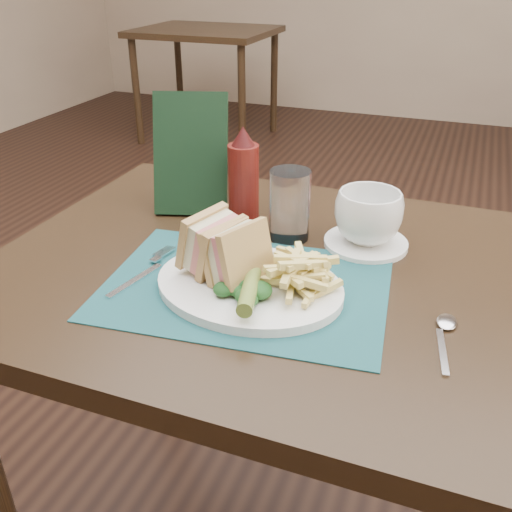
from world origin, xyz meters
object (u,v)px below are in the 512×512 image
Objects in this scene: plate at (249,286)px; check_presenter at (191,154)px; ketchup_bottle at (243,174)px; table_bg_left at (207,85)px; placemat at (245,287)px; coffee_cup at (368,217)px; drinking_glass at (290,205)px; saucer at (366,243)px; table_main at (258,423)px; sandwich_half_a at (202,238)px; sandwich_half_b at (228,248)px.

plate is 1.26× the size of check_presenter.
plate is 0.29m from ketchup_bottle.
table_bg_left is 3.39m from placemat.
table_bg_left is at bearing 120.35° from coffee_cup.
ketchup_bottle reaches higher than drinking_glass.
placemat is 0.01m from plate.
placemat is at bearing -125.28° from saucer.
table_bg_left is 3.77× the size of check_presenter.
ketchup_bottle is (1.39, -2.78, 0.47)m from table_bg_left.
table_main is 6.92× the size of drinking_glass.
check_presenter reaches higher than sandwich_half_a.
drinking_glass reaches higher than sandwich_half_b.
saucer is (0.15, 0.21, 0.00)m from placemat.
plate is at bearing -37.84° from placemat.
drinking_glass is (0.09, 0.18, -0.00)m from sandwich_half_a.
coffee_cup is (0.18, 0.21, -0.01)m from sandwich_half_b.
placemat is 0.28m from ketchup_bottle.
drinking_glass is (0.01, 0.19, 0.06)m from placemat.
check_presenter is at bearing -65.19° from table_bg_left.
sandwich_half_a is 0.64× the size of saucer.
saucer is 0.38m from check_presenter.
sandwich_half_b is (-0.02, -0.09, 0.44)m from table_main.
ketchup_bottle reaches higher than placemat.
table_bg_left is 2.03× the size of placemat.
saucer is (0.18, 0.21, -0.06)m from sandwich_half_b.
table_main is 1.00× the size of table_bg_left.
sandwich_half_a is at bearing -85.10° from ketchup_bottle.
table_bg_left is at bearing 97.00° from check_presenter.
ketchup_bottle is at bearing 155.63° from drinking_glass.
drinking_glass is at bearing 101.97° from sandwich_half_b.
check_presenter is at bearing 165.24° from drinking_glass.
plate is at bearing -122.62° from coffee_cup.
check_presenter reaches higher than plate.
table_main is at bearing 107.50° from plate.
drinking_glass is (0.00, 0.20, 0.06)m from plate.
drinking_glass is (-0.14, -0.02, 0.01)m from coffee_cup.
table_bg_left is at bearing 120.35° from saucer.
ketchup_bottle reaches higher than table_bg_left.
drinking_glass is at bearing 79.63° from sandwich_half_a.
table_main is 3.00× the size of plate.
sandwich_half_b is 0.28m from saucer.
sandwich_half_a reaches higher than table_bg_left.
ketchup_bottle reaches higher than plate.
drinking_glass is at bearing -172.58° from coffee_cup.
table_bg_left is 3.00× the size of plate.
table_main is 0.40m from plate.
coffee_cup is at bearing 63.20° from plate.
coffee_cup is (0.14, 0.22, 0.05)m from plate.
table_bg_left is (-1.48, 2.93, 0.00)m from table_main.
saucer is at bearing -7.16° from ketchup_bottle.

